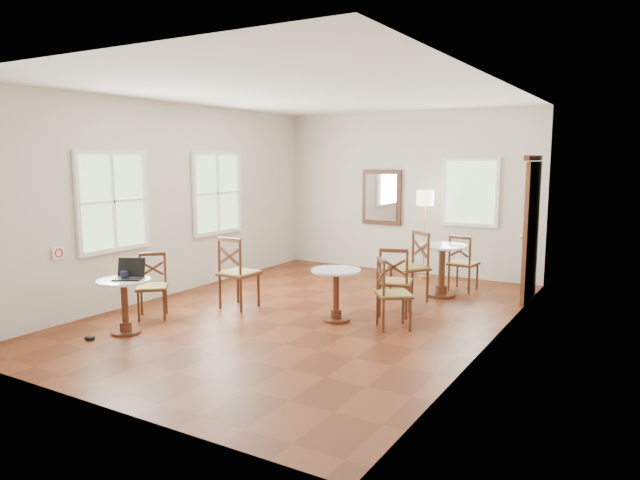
% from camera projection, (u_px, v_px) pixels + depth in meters
% --- Properties ---
extents(ground, '(7.00, 7.00, 0.00)m').
position_uv_depth(ground, '(309.00, 314.00, 8.04)').
color(ground, '#5C250F').
rests_on(ground, ground).
extents(room_shell, '(5.02, 7.02, 3.01)m').
position_uv_depth(room_shell, '(315.00, 177.00, 8.04)').
color(room_shell, beige).
rests_on(room_shell, ground).
extents(cafe_table_near, '(0.64, 0.64, 0.68)m').
position_uv_depth(cafe_table_near, '(125.00, 300.00, 7.08)').
color(cafe_table_near, '#462211').
rests_on(cafe_table_near, ground).
extents(cafe_table_mid, '(0.66, 0.66, 0.70)m').
position_uv_depth(cafe_table_mid, '(336.00, 289.00, 7.63)').
color(cafe_table_mid, '#462211').
rests_on(cafe_table_mid, ground).
extents(cafe_table_back, '(0.77, 0.77, 0.82)m').
position_uv_depth(cafe_table_back, '(442.00, 265.00, 8.98)').
color(cafe_table_back, '#462211').
rests_on(cafe_table_back, ground).
extents(chair_near_a, '(0.50, 0.50, 1.04)m').
position_uv_depth(chair_near_a, '(238.00, 272.00, 8.29)').
color(chair_near_a, '#462211').
rests_on(chair_near_a, ground).
extents(chair_near_b, '(0.57, 0.57, 0.87)m').
position_uv_depth(chair_near_b, '(152.00, 286.00, 7.80)').
color(chair_near_b, '#462211').
rests_on(chair_near_b, ground).
extents(chair_mid_a, '(0.54, 0.54, 0.95)m').
position_uv_depth(chair_mid_a, '(395.00, 282.00, 7.88)').
color(chair_mid_a, '#462211').
rests_on(chair_mid_a, ground).
extents(chair_mid_b, '(0.59, 0.59, 0.91)m').
position_uv_depth(chair_mid_b, '(392.00, 294.00, 7.29)').
color(chair_mid_b, '#462211').
rests_on(chair_mid_b, ground).
extents(chair_back_a, '(0.46, 0.46, 0.92)m').
position_uv_depth(chair_back_a, '(463.00, 263.00, 9.37)').
color(chair_back_a, '#462211').
rests_on(chair_back_a, ground).
extents(chair_back_b, '(0.67, 0.67, 1.05)m').
position_uv_depth(chair_back_b, '(411.00, 267.00, 8.72)').
color(chair_back_b, '#462211').
rests_on(chair_back_b, ground).
extents(floor_lamp, '(0.31, 0.31, 1.58)m').
position_uv_depth(floor_lamp, '(425.00, 204.00, 10.29)').
color(floor_lamp, '#BF8C3F').
rests_on(floor_lamp, ground).
extents(laptop, '(0.43, 0.41, 0.24)m').
position_uv_depth(laptop, '(130.00, 274.00, 7.11)').
color(laptop, black).
rests_on(laptop, cafe_table_near).
extents(mouse, '(0.11, 0.08, 0.04)m').
position_uv_depth(mouse, '(126.00, 277.00, 7.08)').
color(mouse, black).
rests_on(mouse, cafe_table_near).
extents(navy_mug, '(0.12, 0.08, 0.10)m').
position_uv_depth(navy_mug, '(124.00, 275.00, 7.07)').
color(navy_mug, '#0F1133').
rests_on(navy_mug, cafe_table_near).
extents(water_glass, '(0.06, 0.06, 0.11)m').
position_uv_depth(water_glass, '(124.00, 275.00, 7.03)').
color(water_glass, white).
rests_on(water_glass, cafe_table_near).
extents(power_adapter, '(0.11, 0.06, 0.04)m').
position_uv_depth(power_adapter, '(90.00, 338.00, 6.87)').
color(power_adapter, black).
rests_on(power_adapter, ground).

